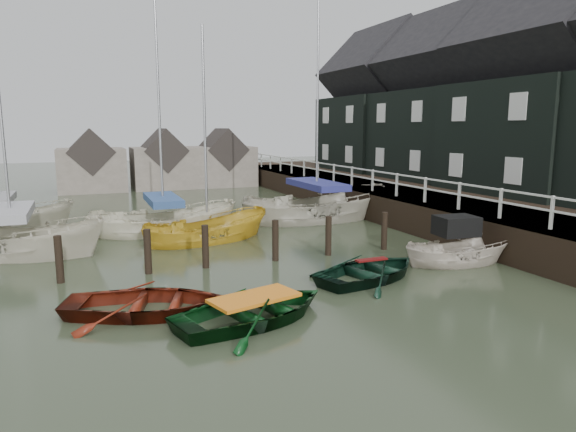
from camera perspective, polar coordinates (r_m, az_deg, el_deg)
name	(u,v)px	position (r m, az deg, el deg)	size (l,w,h in m)	color
ground	(273,290)	(14.41, -1.65, -8.25)	(120.00, 120.00, 0.00)	#2C3723
pier	(376,200)	(27.18, 9.77, 1.74)	(3.04, 32.00, 2.70)	black
land_strip	(460,207)	(30.54, 18.58, 0.91)	(14.00, 38.00, 1.50)	black
quay_houses	(484,104)	(29.23, 20.93, 11.58)	(6.52, 28.14, 10.01)	black
mooring_pilings	(208,252)	(16.74, -8.86, -4.02)	(13.72, 0.22, 1.80)	black
far_sheds	(161,163)	(39.33, -13.92, 5.75)	(14.00, 4.08, 4.39)	#665B51
rowboat_red	(149,314)	(13.15, -15.22, -10.42)	(2.86, 4.01, 0.83)	#5C1A0D
rowboat_green	(255,321)	(12.28, -3.71, -11.56)	(2.83, 3.96, 0.82)	black
rowboat_dkgreen	(371,279)	(15.65, 9.19, -6.91)	(2.74, 3.83, 0.79)	black
motorboat	(458,260)	(18.00, 18.37, -4.70)	(4.03, 1.91, 2.32)	beige
sailboat_a	(14,254)	(20.62, -28.17, -3.70)	(7.14, 5.06, 11.05)	beige
sailboat_b	(164,231)	(22.60, -13.59, -1.68)	(6.36, 2.73, 11.91)	beige
sailboat_c	(208,240)	(20.78, -8.90, -2.67)	(5.75, 3.26, 9.32)	gold
sailboat_d	(316,219)	(25.09, 3.18, -0.31)	(7.67, 2.92, 12.27)	#B8B19D
sailboat_e	(0,230)	(25.54, -29.39, -1.38)	(6.38, 2.98, 10.86)	#B9B39D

